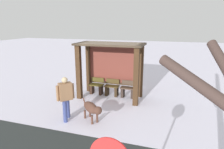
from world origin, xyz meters
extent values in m
plane|color=silver|center=(0.00, 0.00, 0.00)|extent=(60.00, 60.00, 0.00)
cube|color=#392615|center=(-1.27, -0.52, 1.18)|extent=(0.20, 0.20, 2.37)
cube|color=#392615|center=(1.27, -0.52, 1.18)|extent=(0.20, 0.20, 2.37)
cube|color=#392615|center=(-1.27, 0.52, 1.18)|extent=(0.20, 0.20, 2.37)
cube|color=#392615|center=(1.27, 0.52, 1.18)|extent=(0.20, 0.20, 2.37)
cube|color=#31261B|center=(0.00, 0.00, 2.41)|extent=(2.90, 1.42, 0.08)
cube|color=brown|center=(0.00, 0.52, 1.43)|extent=(2.33, 0.08, 1.70)
cube|color=#392615|center=(0.00, 0.50, 0.52)|extent=(2.33, 0.06, 0.08)
cube|color=#443B16|center=(-0.76, 0.22, 0.46)|extent=(0.66, 0.38, 0.05)
cube|color=#443B16|center=(-0.76, 0.39, 0.66)|extent=(0.63, 0.04, 0.20)
cube|color=#2F1E16|center=(-0.53, 0.22, 0.22)|extent=(0.12, 0.32, 0.43)
cube|color=#2F1E16|center=(-0.99, 0.22, 0.22)|extent=(0.12, 0.32, 0.43)
cube|color=#433418|center=(0.00, 0.22, 0.46)|extent=(0.66, 0.37, 0.04)
cube|color=#433418|center=(0.00, 0.39, 0.66)|extent=(0.63, 0.04, 0.20)
cube|color=#2E2114|center=(0.23, 0.22, 0.22)|extent=(0.12, 0.31, 0.44)
cube|color=#2E2114|center=(-0.23, 0.22, 0.22)|extent=(0.12, 0.31, 0.44)
cube|color=#433326|center=(0.76, 0.22, 0.45)|extent=(0.66, 0.36, 0.05)
cube|color=#433326|center=(0.76, 0.38, 0.66)|extent=(0.63, 0.04, 0.20)
cube|color=#2D231E|center=(0.99, 0.22, 0.21)|extent=(0.12, 0.31, 0.43)
cube|color=#2D231E|center=(0.53, 0.22, 0.21)|extent=(0.12, 0.31, 0.43)
cube|color=#8F6745|center=(-0.77, -2.50, 1.04)|extent=(0.48, 0.49, 0.59)
sphere|color=tan|center=(-0.77, -2.50, 1.44)|extent=(0.20, 0.20, 0.20)
cylinder|color=navy|center=(-0.72, -2.68, 0.37)|extent=(0.20, 0.20, 0.75)
cylinder|color=navy|center=(-0.81, -2.33, 0.37)|extent=(0.20, 0.20, 0.75)
cylinder|color=#8F6745|center=(-0.94, -2.70, 1.01)|extent=(0.13, 0.13, 0.53)
cylinder|color=#8F6745|center=(-0.59, -2.31, 1.01)|extent=(0.13, 0.13, 0.53)
ellipsoid|color=#4F3126|center=(0.06, -2.30, 0.48)|extent=(0.83, 0.74, 0.36)
sphere|color=#4F3126|center=(0.45, -2.60, 0.55)|extent=(0.27, 0.27, 0.27)
cylinder|color=#4F3126|center=(-0.30, -2.03, 0.53)|extent=(0.19, 0.16, 0.26)
cylinder|color=#4F3126|center=(0.20, -2.54, 0.15)|extent=(0.07, 0.07, 0.30)
cylinder|color=#4F3126|center=(0.32, -2.38, 0.15)|extent=(0.07, 0.07, 0.30)
cylinder|color=#4F3126|center=(-0.20, -2.23, 0.15)|extent=(0.07, 0.07, 0.30)
cylinder|color=#4F3126|center=(-0.08, -2.07, 0.15)|extent=(0.07, 0.07, 0.30)
camera|label=1|loc=(2.67, -8.03, 3.27)|focal=31.70mm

